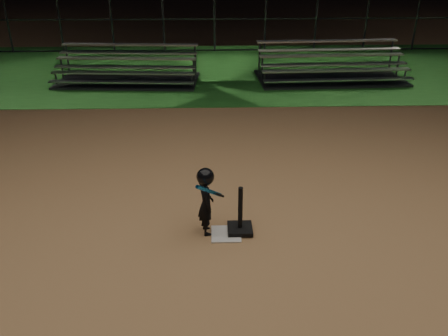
# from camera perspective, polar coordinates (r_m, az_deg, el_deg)

# --- Properties ---
(ground) EXTENTS (80.00, 80.00, 0.00)m
(ground) POSITION_cam_1_polar(r_m,az_deg,el_deg) (7.27, 0.25, -8.09)
(ground) COLOR #A37549
(ground) RESTS_ON ground
(grass_strip) EXTENTS (60.00, 8.00, 0.01)m
(grass_strip) POSITION_cam_1_polar(r_m,az_deg,el_deg) (16.53, -0.99, 11.81)
(grass_strip) COLOR #1E5A1D
(grass_strip) RESTS_ON ground
(home_plate) EXTENTS (0.45, 0.45, 0.02)m
(home_plate) POSITION_cam_1_polar(r_m,az_deg,el_deg) (7.27, 0.25, -8.01)
(home_plate) COLOR beige
(home_plate) RESTS_ON ground
(batting_tee) EXTENTS (0.38, 0.38, 0.75)m
(batting_tee) POSITION_cam_1_polar(r_m,az_deg,el_deg) (7.26, 1.96, -6.66)
(batting_tee) COLOR black
(batting_tee) RESTS_ON home_plate
(child_batter) EXTENTS (0.43, 0.58, 1.09)m
(child_batter) POSITION_cam_1_polar(r_m,az_deg,el_deg) (7.04, -2.21, -3.82)
(child_batter) COLOR black
(child_batter) RESTS_ON ground
(bleacher_left) EXTENTS (4.46, 2.40, 1.06)m
(bleacher_left) POSITION_cam_1_polar(r_m,az_deg,el_deg) (15.34, -11.58, 10.99)
(bleacher_left) COLOR #A3A4A8
(bleacher_left) RESTS_ON ground
(bleacher_right) EXTENTS (4.67, 2.43, 1.12)m
(bleacher_right) POSITION_cam_1_polar(r_m,az_deg,el_deg) (15.65, 12.77, 11.22)
(bleacher_right) COLOR #BABABF
(bleacher_right) RESTS_ON ground
(backstop_fence) EXTENTS (20.08, 0.08, 2.50)m
(backstop_fence) POSITION_cam_1_polar(r_m,az_deg,el_deg) (19.22, -1.16, 17.62)
(backstop_fence) COLOR #38383D
(backstop_fence) RESTS_ON ground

